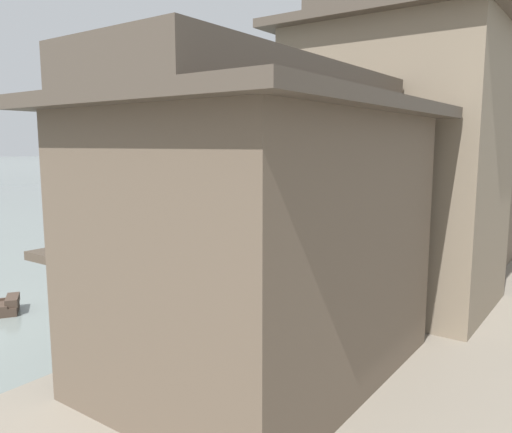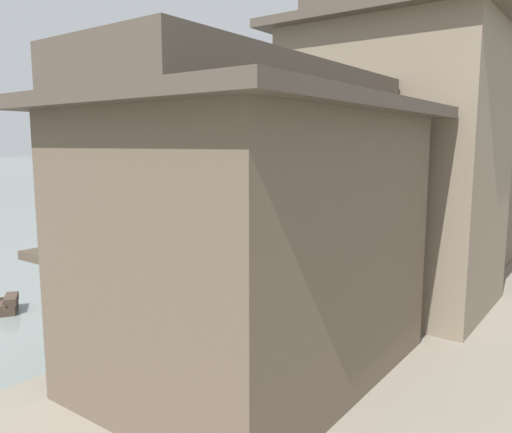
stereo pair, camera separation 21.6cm
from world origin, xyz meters
name	(u,v)px [view 2 (the right image)]	position (x,y,z in m)	size (l,w,h in m)	color
boat_moored_nearest	(409,202)	(0.56, 39.33, 0.14)	(3.53, 2.54, 0.41)	#232326
boat_moored_second	(475,195)	(3.93, 49.07, 0.18)	(4.67, 1.57, 0.54)	brown
boat_moored_third	(455,208)	(5.52, 35.79, 0.25)	(0.93, 5.08, 0.73)	brown
boat_moored_far	(382,233)	(5.02, 22.16, 0.17)	(1.76, 3.92, 0.49)	#33281E
boat_midriver_drifting	(219,293)	(5.26, 7.44, 0.23)	(1.00, 4.91, 0.68)	#423328
boat_midriver_upstream	(505,192)	(5.65, 54.75, 0.12)	(2.00, 5.22, 0.37)	brown
boat_upstream_distant	(236,231)	(-2.29, 17.83, 0.12)	(1.86, 5.53, 0.37)	#33281E
house_waterfront_nearest	(256,226)	(10.25, 2.78, 3.64)	(5.81, 7.54, 6.14)	brown
house_waterfront_second	(394,155)	(10.65, 9.01, 4.95)	(6.62, 5.51, 8.74)	#7F705B
house_waterfront_tall	(449,152)	(10.33, 15.79, 4.94)	(5.98, 7.12, 8.74)	brown
house_waterfront_narrow	(484,176)	(10.19, 22.86, 3.65)	(5.68, 5.95, 6.14)	#75604C
mooring_post_dock_near	(241,288)	(7.28, 6.08, 1.07)	(0.20, 0.20, 0.85)	#473828
mooring_post_dock_mid	(384,236)	(7.28, 16.87, 1.02)	(0.20, 0.20, 0.77)	#473828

